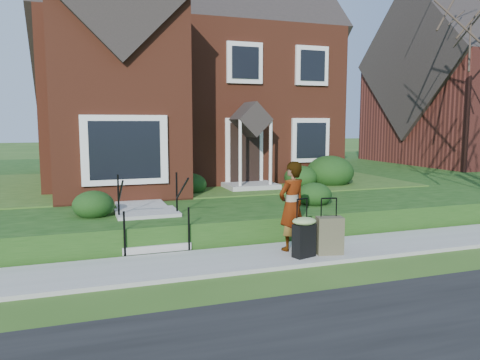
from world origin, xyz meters
name	(u,v)px	position (x,y,z in m)	size (l,w,h in m)	color
ground	(287,256)	(0.00, 0.00, 0.00)	(120.00, 120.00, 0.00)	#2D5119
sidewalk	(287,254)	(0.00, 0.00, 0.04)	(60.00, 1.60, 0.08)	#9E9B93
terrace	(266,176)	(4.00, 10.90, 0.30)	(44.00, 20.00, 0.60)	#153D10
walkway	(134,196)	(-2.50, 5.00, 0.63)	(1.20, 6.00, 0.06)	#9E9B93
main_house	(178,55)	(-0.21, 9.61, 5.26)	(10.40, 10.20, 9.40)	maroon
neighbour_house	(479,73)	(16.00, 11.00, 5.25)	(9.40, 8.00, 9.20)	maroon
front_steps	(150,224)	(-2.50, 1.84, 0.47)	(1.40, 2.02, 1.50)	#9E9B93
foundation_shrubs	(255,177)	(1.14, 4.84, 1.05)	(9.51, 4.44, 1.11)	black
woman	(292,206)	(0.16, 0.17, 1.00)	(0.67, 0.44, 1.85)	#999999
suitcase_black	(304,234)	(0.18, -0.38, 0.53)	(0.57, 0.51, 1.16)	black
suitcase_olive	(330,235)	(0.76, -0.35, 0.46)	(0.57, 0.40, 1.13)	brown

